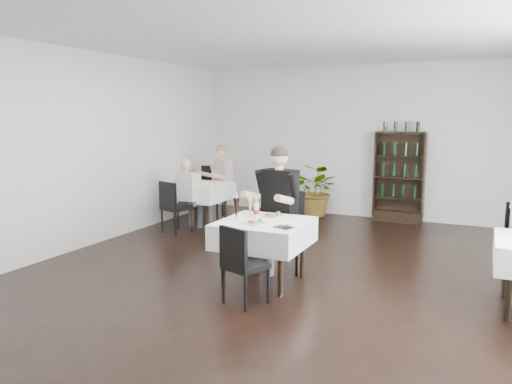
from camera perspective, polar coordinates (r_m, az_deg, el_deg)
room_shell at (r=5.77m, az=3.67°, el=3.52°), size 9.00×9.00×9.00m
wine_shelf at (r=9.86m, az=16.04°, el=1.58°), size 0.90×0.28×1.75m
main_table at (r=6.03m, az=0.92°, el=-4.71°), size 1.03×1.03×0.77m
left_table at (r=9.30m, az=-6.38°, el=0.05°), size 0.98×0.98×0.77m
potted_tree at (r=10.09m, az=6.96°, el=0.23°), size 1.13×1.04×1.07m
main_chair_far at (r=6.61m, az=3.39°, el=-3.81°), size 0.55×0.55×1.03m
main_chair_near at (r=5.36m, az=-1.75°, el=-7.82°), size 0.51×0.51×0.87m
left_chair_far at (r=9.96m, az=-5.16°, el=0.43°), size 0.56×0.57×1.02m
left_chair_near at (r=8.66m, az=-9.45°, el=-1.35°), size 0.51×0.52×0.91m
diner_main at (r=6.55m, az=2.28°, el=-0.70°), size 0.67×0.70×1.63m
diner_left_far at (r=9.81m, az=-4.31°, el=1.84°), size 0.65×0.68×1.45m
diner_left_near at (r=8.83m, az=-7.76°, el=0.38°), size 0.50×0.50×1.29m
plate_far at (r=6.19m, az=1.95°, el=-2.77°), size 0.31×0.31×0.08m
plate_near at (r=5.82m, az=-0.06°, el=-3.54°), size 0.28×0.28×0.07m
pilsner_dark at (r=6.05m, az=-2.25°, el=-1.90°), size 0.08×0.08×0.33m
pilsner_lager at (r=6.18m, az=-0.68°, el=-1.83°), size 0.07×0.07×0.29m
coke_bottle at (r=6.09m, az=0.03°, el=-2.13°), size 0.07×0.07×0.26m
napkin_cutlery at (r=5.65m, az=3.18°, el=-4.03°), size 0.23×0.21×0.02m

